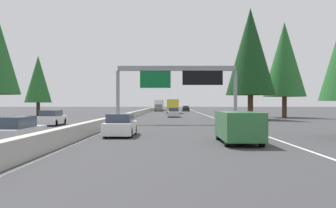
{
  "coord_description": "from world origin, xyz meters",
  "views": [
    {
      "loc": [
        -3.59,
        -5.32,
        2.16
      ],
      "look_at": [
        67.87,
        -4.66,
        2.0
      ],
      "focal_mm": 39.59,
      "sensor_mm": 36.0,
      "label": 1
    }
  ],
  "objects": [
    {
      "name": "ground_plane",
      "position": [
        60.0,
        0.0,
        0.0
      ],
      "size": [
        320.0,
        320.0,
        0.0
      ],
      "primitive_type": "plane",
      "color": "#38383A"
    },
    {
      "name": "median_barrier",
      "position": [
        80.0,
        0.3,
        0.45
      ],
      "size": [
        180.0,
        0.56,
        0.9
      ],
      "primitive_type": "cube",
      "color": "#ADAAA3",
      "rests_on": "ground"
    },
    {
      "name": "shoulder_stripe_right",
      "position": [
        70.0,
        -11.52,
        0.01
      ],
      "size": [
        160.0,
        0.16,
        0.01
      ],
      "primitive_type": "cube",
      "color": "silver",
      "rests_on": "ground"
    },
    {
      "name": "shoulder_stripe_median",
      "position": [
        70.0,
        -0.25,
        0.01
      ],
      "size": [
        160.0,
        0.16,
        0.01
      ],
      "primitive_type": "cube",
      "color": "silver",
      "rests_on": "ground"
    },
    {
      "name": "sign_gantry_overhead",
      "position": [
        35.12,
        -6.04,
        4.82
      ],
      "size": [
        0.5,
        12.68,
        6.05
      ],
      "color": "gray",
      "rests_on": "ground"
    },
    {
      "name": "minivan_near_right",
      "position": [
        16.39,
        -8.93,
        0.95
      ],
      "size": [
        5.0,
        1.95,
        1.69
      ],
      "color": "#2D6B38",
      "rests_on": "ground"
    },
    {
      "name": "sedan_far_right",
      "position": [
        20.76,
        -1.97,
        0.68
      ],
      "size": [
        4.4,
        1.8,
        1.47
      ],
      "color": "white",
      "rests_on": "ground"
    },
    {
      "name": "sedan_mid_right",
      "position": [
        53.83,
        -5.65,
        0.68
      ],
      "size": [
        4.4,
        1.8,
        1.47
      ],
      "color": "silver",
      "rests_on": "ground"
    },
    {
      "name": "pickup_mid_center",
      "position": [
        95.26,
        -1.86,
        0.91
      ],
      "size": [
        5.6,
        2.0,
        1.86
      ],
      "color": "slate",
      "rests_on": "ground"
    },
    {
      "name": "sedan_distant_b",
      "position": [
        94.78,
        -9.13,
        0.68
      ],
      "size": [
        4.4,
        1.8,
        1.47
      ],
      "color": "black",
      "rests_on": "ground"
    },
    {
      "name": "box_truck_distant_a",
      "position": [
        74.53,
        -5.6,
        1.61
      ],
      "size": [
        8.5,
        2.4,
        2.95
      ],
      "color": "gold",
      "rests_on": "ground"
    },
    {
      "name": "bus_near_center",
      "position": [
        107.75,
        -1.66,
        1.72
      ],
      "size": [
        11.5,
        2.55,
        3.1
      ],
      "color": "white",
      "rests_on": "ground"
    },
    {
      "name": "oncoming_near",
      "position": [
        15.32,
        2.72,
        0.68
      ],
      "size": [
        4.4,
        1.8,
        1.47
      ],
      "rotation": [
        0.0,
        0.0,
        3.14
      ],
      "color": "silver",
      "rests_on": "ground"
    },
    {
      "name": "oncoming_far",
      "position": [
        32.36,
        6.35,
        0.68
      ],
      "size": [
        4.4,
        1.8,
        1.47
      ],
      "rotation": [
        0.0,
        0.0,
        3.14
      ],
      "color": "white",
      "rests_on": "ground"
    },
    {
      "name": "conifer_right_near",
      "position": [
        45.56,
        -15.81,
        9.0
      ],
      "size": [
        6.51,
        6.51,
        14.79
      ],
      "color": "#4C3823",
      "rests_on": "ground"
    },
    {
      "name": "conifer_right_mid",
      "position": [
        52.1,
        -22.3,
        8.73
      ],
      "size": [
        6.31,
        6.31,
        14.35
      ],
      "color": "#4C3823",
      "rests_on": "ground"
    },
    {
      "name": "conifer_left_mid",
      "position": [
        59.78,
        17.6,
        6.28
      ],
      "size": [
        4.55,
        4.55,
        10.34
      ],
      "color": "#4C3823",
      "rests_on": "ground"
    }
  ]
}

